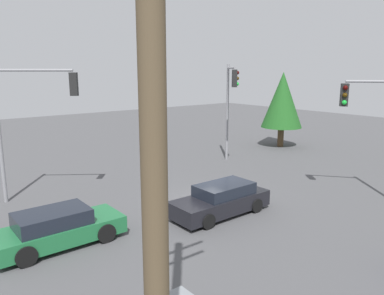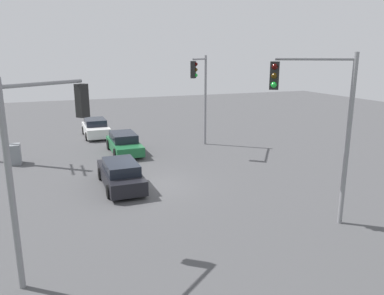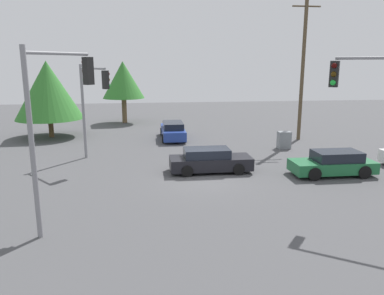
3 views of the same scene
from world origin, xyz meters
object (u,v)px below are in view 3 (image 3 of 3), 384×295
Objects in this scene: sedan_green at (333,163)px; traffic_signal_cross at (55,108)px; sedan_blue at (173,131)px; traffic_signal_aux at (92,97)px; electrical_cabinet at (284,140)px; sedan_dark at (210,161)px.

traffic_signal_cross reaches higher than sedan_green.
sedan_blue is 8.96m from traffic_signal_aux.
electrical_cabinet is (13.06, 11.62, -3.83)m from traffic_signal_cross.
sedan_dark is 10.01m from traffic_signal_cross.
traffic_signal_cross is 9.76m from traffic_signal_aux.
sedan_green is 3.68× the size of electrical_cabinet.
traffic_signal_cross reaches higher than sedan_blue.
sedan_blue reaches higher than sedan_green.
sedan_dark is at bearing 77.39° from sedan_green.
sedan_green is 6.71m from electrical_cabinet.
sedan_dark is at bearing -140.56° from electrical_cabinet.
sedan_green is 0.98× the size of sedan_dark.
sedan_green is 14.70m from traffic_signal_cross.
electrical_cabinet is at bearing 2.29° from sedan_green.
traffic_signal_aux reaches higher than electrical_cabinet.
sedan_blue is at bearing 35.44° from sedan_green.
traffic_signal_aux reaches higher than sedan_blue.
sedan_blue is 0.72× the size of traffic_signal_cross.
traffic_signal_aux is (-5.38, -6.34, 3.35)m from sedan_blue.
traffic_signal_cross reaches higher than electrical_cabinet.
traffic_signal_cross is (-6.70, -6.39, 3.79)m from sedan_dark.
sedan_blue is 8.89m from electrical_cabinet.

